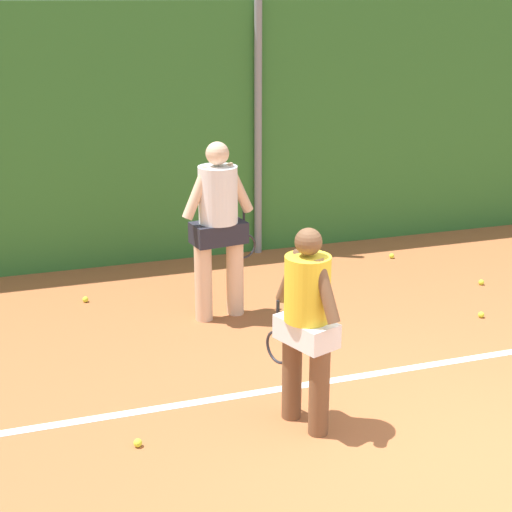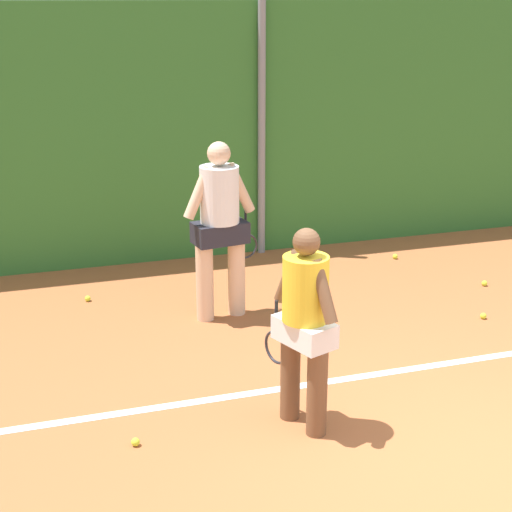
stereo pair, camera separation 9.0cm
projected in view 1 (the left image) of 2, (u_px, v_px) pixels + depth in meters
ground_plane at (387, 374)px, 7.17m from camera, size 30.92×30.92×0.00m
hedge_fence_backdrop at (254, 130)px, 10.22m from camera, size 20.10×0.25×3.26m
fence_post_center at (258, 119)px, 10.00m from camera, size 0.10×0.10×3.61m
court_baseline_paint at (386, 372)px, 7.19m from camera, size 14.69×0.10×0.01m
player_foreground_near at (306, 319)px, 6.02m from camera, size 0.44×0.72×1.67m
player_midcourt at (219, 221)px, 8.12m from camera, size 0.85×0.41×1.91m
tennis_ball_0 at (392, 256)px, 10.31m from camera, size 0.07×0.07×0.07m
tennis_ball_1 at (481, 315)px, 8.41m from camera, size 0.07×0.07×0.07m
tennis_ball_3 at (481, 282)px, 9.36m from camera, size 0.07×0.07×0.07m
tennis_ball_5 at (138, 443)px, 5.99m from camera, size 0.07×0.07×0.07m
tennis_ball_6 at (85, 299)px, 8.83m from camera, size 0.07×0.07×0.07m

